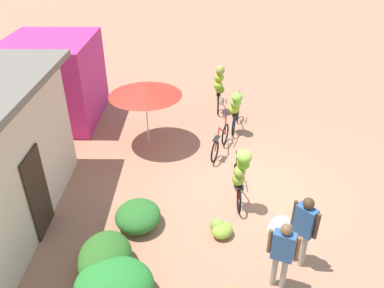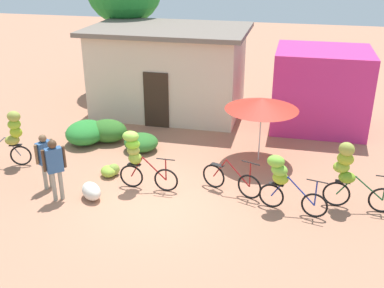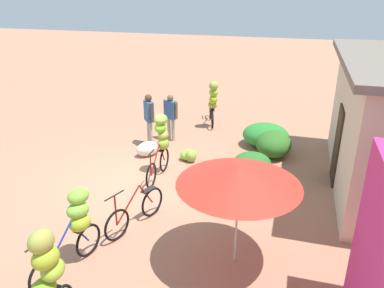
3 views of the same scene
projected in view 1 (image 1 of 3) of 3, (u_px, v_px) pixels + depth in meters
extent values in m
plane|color=#AE7458|center=(256.00, 189.00, 9.90)|extent=(60.00, 60.00, 0.00)
cube|color=#332319|center=(38.00, 193.00, 8.14)|extent=(0.90, 0.06, 2.00)
cube|color=#CD2E7D|center=(54.00, 80.00, 12.77)|extent=(3.20, 2.80, 2.79)
ellipsoid|color=#2A8031|center=(114.00, 285.00, 6.85)|extent=(1.26, 1.45, 0.74)
ellipsoid|color=#316924|center=(105.00, 258.00, 7.42)|extent=(1.30, 1.05, 0.74)
ellipsoid|color=#2D6C29|center=(138.00, 216.00, 8.60)|extent=(1.09, 1.04, 0.55)
cylinder|color=beige|center=(147.00, 116.00, 11.44)|extent=(0.04, 0.04, 1.91)
cone|color=red|center=(145.00, 90.00, 11.00)|extent=(2.17, 2.17, 0.35)
torus|color=black|center=(236.00, 176.00, 9.84)|extent=(0.66, 0.05, 0.66)
torus|color=black|center=(239.00, 200.00, 9.01)|extent=(0.66, 0.05, 0.66)
cylinder|color=maroon|center=(239.00, 185.00, 9.00)|extent=(0.37, 0.04, 0.62)
cylinder|color=maroon|center=(237.00, 173.00, 9.42)|extent=(0.66, 0.04, 0.63)
cylinder|color=black|center=(237.00, 156.00, 9.53)|extent=(0.50, 0.03, 0.03)
cylinder|color=maroon|center=(236.00, 166.00, 9.69)|extent=(0.04, 0.04, 0.61)
cube|color=black|center=(240.00, 185.00, 8.91)|extent=(0.36, 0.14, 0.02)
ellipsoid|color=#88A732|center=(239.00, 178.00, 8.84)|extent=(0.41, 0.35, 0.32)
ellipsoid|color=#97A33F|center=(240.00, 171.00, 8.69)|extent=(0.36, 0.29, 0.26)
ellipsoid|color=#75C228|center=(243.00, 163.00, 8.60)|extent=(0.42, 0.36, 0.26)
ellipsoid|color=#80B43C|center=(244.00, 157.00, 8.45)|extent=(0.45, 0.36, 0.28)
torus|color=black|center=(225.00, 134.00, 11.72)|extent=(0.65, 0.28, 0.67)
torus|color=black|center=(215.00, 151.00, 10.86)|extent=(0.65, 0.28, 0.67)
cylinder|color=maroon|center=(217.00, 139.00, 10.86)|extent=(0.39, 0.17, 0.61)
cylinder|color=maroon|center=(222.00, 131.00, 11.29)|extent=(0.69, 0.28, 0.61)
cylinder|color=black|center=(226.00, 115.00, 11.37)|extent=(0.48, 0.20, 0.03)
cylinder|color=maroon|center=(226.00, 125.00, 11.55)|extent=(0.04, 0.04, 0.68)
cube|color=black|center=(216.00, 139.00, 10.76)|extent=(0.39, 0.25, 0.02)
torus|color=black|center=(238.00, 112.00, 13.12)|extent=(0.64, 0.19, 0.64)
torus|color=black|center=(234.00, 126.00, 12.23)|extent=(0.64, 0.19, 0.64)
cylinder|color=navy|center=(235.00, 115.00, 12.23)|extent=(0.40, 0.12, 0.63)
cylinder|color=navy|center=(237.00, 108.00, 12.67)|extent=(0.71, 0.19, 0.64)
cylinder|color=black|center=(239.00, 94.00, 12.78)|extent=(0.49, 0.14, 0.03)
cylinder|color=navy|center=(238.00, 103.00, 12.95)|extent=(0.04, 0.04, 0.65)
cube|color=black|center=(235.00, 115.00, 12.13)|extent=(0.38, 0.21, 0.02)
ellipsoid|color=#9AB72A|center=(234.00, 109.00, 12.12)|extent=(0.51, 0.47, 0.31)
ellipsoid|color=#81C03E|center=(236.00, 103.00, 11.96)|extent=(0.53, 0.49, 0.29)
ellipsoid|color=#81C63D|center=(237.00, 97.00, 11.76)|extent=(0.48, 0.41, 0.29)
torus|color=black|center=(218.00, 93.00, 14.50)|extent=(0.68, 0.09, 0.68)
torus|color=black|center=(218.00, 105.00, 13.58)|extent=(0.68, 0.09, 0.68)
cylinder|color=#19592D|center=(218.00, 96.00, 13.60)|extent=(0.41, 0.06, 0.58)
cylinder|color=#19592D|center=(218.00, 90.00, 14.06)|extent=(0.73, 0.07, 0.59)
cylinder|color=black|center=(219.00, 77.00, 14.17)|extent=(0.50, 0.06, 0.03)
cylinder|color=#19592D|center=(218.00, 85.00, 14.34)|extent=(0.04, 0.04, 0.65)
cube|color=black|center=(218.00, 94.00, 13.48)|extent=(0.37, 0.16, 0.02)
ellipsoid|color=#73A224|center=(220.00, 89.00, 13.47)|extent=(0.42, 0.34, 0.28)
ellipsoid|color=#96B732|center=(218.00, 85.00, 13.22)|extent=(0.45, 0.38, 0.29)
ellipsoid|color=#9BB029|center=(219.00, 78.00, 13.15)|extent=(0.49, 0.44, 0.32)
ellipsoid|color=#9DA342|center=(220.00, 71.00, 13.00)|extent=(0.46, 0.41, 0.34)
ellipsoid|color=olive|center=(218.00, 226.00, 8.46)|extent=(0.46, 0.48, 0.35)
ellipsoid|color=#8DB538|center=(222.00, 230.00, 8.36)|extent=(0.65, 0.66, 0.31)
ellipsoid|color=silver|center=(279.00, 227.00, 8.37)|extent=(0.81, 0.80, 0.44)
cylinder|color=gray|center=(303.00, 251.00, 7.53)|extent=(0.11, 0.11, 0.81)
cylinder|color=gray|center=(296.00, 245.00, 7.64)|extent=(0.11, 0.11, 0.81)
cube|color=#33598C|center=(305.00, 221.00, 7.21)|extent=(0.43, 0.42, 0.64)
cylinder|color=#4C3321|center=(317.00, 226.00, 7.03)|extent=(0.08, 0.08, 0.58)
cylinder|color=#4C3321|center=(294.00, 213.00, 7.36)|extent=(0.08, 0.08, 0.58)
sphere|color=#4C3321|center=(309.00, 203.00, 6.99)|extent=(0.22, 0.22, 0.22)
cylinder|color=gray|center=(274.00, 270.00, 7.14)|extent=(0.11, 0.11, 0.75)
cylinder|color=gray|center=(284.00, 273.00, 7.08)|extent=(0.11, 0.11, 0.75)
cube|color=#33598C|center=(283.00, 246.00, 6.77)|extent=(0.34, 0.45, 0.60)
cylinder|color=brown|center=(270.00, 241.00, 6.83)|extent=(0.08, 0.08, 0.54)
cylinder|color=brown|center=(298.00, 249.00, 6.67)|extent=(0.08, 0.08, 0.54)
sphere|color=brown|center=(286.00, 229.00, 6.56)|extent=(0.20, 0.20, 0.20)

